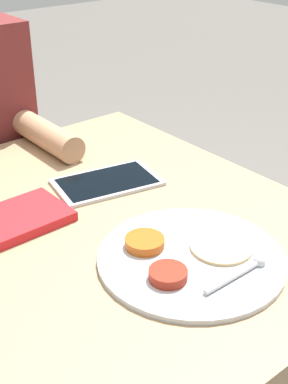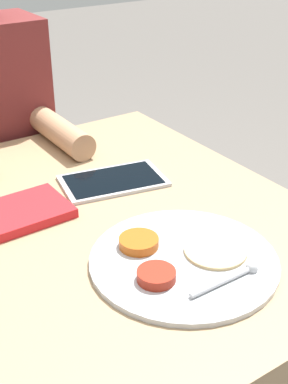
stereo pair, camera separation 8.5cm
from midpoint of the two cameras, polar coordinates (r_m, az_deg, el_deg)
name	(u,v)px [view 2 (the right image)]	position (r m, az deg, el deg)	size (l,w,h in m)	color
dining_table	(81,359)	(1.29, -4.79, -17.37)	(0.96, 0.97, 0.72)	#9E7F5B
thali_tray	(182,260)	(0.97, 6.60, -7.26)	(0.34, 0.34, 0.03)	#B7BABF
red_notebook	(19,214)	(1.11, -11.02, -2.34)	(0.20, 0.14, 0.02)	silver
tablet_device	(113,181)	(1.23, -1.32, 1.16)	(0.26, 0.18, 0.01)	#B7B7BC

